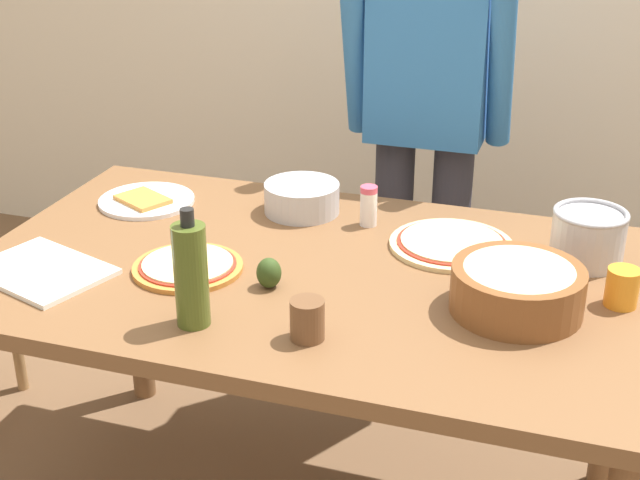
{
  "coord_description": "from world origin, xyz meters",
  "views": [
    {
      "loc": [
        0.59,
        -1.76,
        1.68
      ],
      "look_at": [
        0.0,
        0.05,
        0.81
      ],
      "focal_mm": 49.95,
      "sensor_mm": 36.0,
      "label": 1
    }
  ],
  "objects": [
    {
      "name": "dining_table",
      "position": [
        0.0,
        0.0,
        0.67
      ],
      "size": [
        1.6,
        0.96,
        0.76
      ],
      "color": "brown",
      "rests_on": "ground"
    },
    {
      "name": "person_cook",
      "position": [
        0.1,
        0.76,
        0.94
      ],
      "size": [
        0.49,
        0.25,
        1.62
      ],
      "color": "#2D2D38",
      "rests_on": "ground"
    },
    {
      "name": "cup_small_brown",
      "position": [
        0.09,
        -0.3,
        0.8
      ],
      "size": [
        0.07,
        0.07,
        0.08
      ],
      "primitive_type": "cylinder",
      "color": "brown",
      "rests_on": "dining_table"
    },
    {
      "name": "pizza_cooked_on_tray",
      "position": [
        -0.27,
        -0.1,
        0.77
      ],
      "size": [
        0.26,
        0.26,
        0.02
      ],
      "color": "#C67A33",
      "rests_on": "dining_table"
    },
    {
      "name": "olive_oil_bottle",
      "position": [
        -0.15,
        -0.32,
        0.87
      ],
      "size": [
        0.07,
        0.07,
        0.26
      ],
      "color": "#47561E",
      "rests_on": "dining_table"
    },
    {
      "name": "cutting_board_white",
      "position": [
        -0.59,
        -0.22,
        0.77
      ],
      "size": [
        0.35,
        0.3,
        0.01
      ],
      "primitive_type": "cube",
      "rotation": [
        0.0,
        0.0,
        -0.33
      ],
      "color": "white",
      "rests_on": "dining_table"
    },
    {
      "name": "cup_orange",
      "position": [
        0.68,
        0.03,
        0.8
      ],
      "size": [
        0.07,
        0.07,
        0.08
      ],
      "primitive_type": "cylinder",
      "color": "orange",
      "rests_on": "dining_table"
    },
    {
      "name": "avocado",
      "position": [
        -0.06,
        -0.12,
        0.8
      ],
      "size": [
        0.06,
        0.06,
        0.07
      ],
      "primitive_type": "ellipsoid",
      "color": "#2D4219",
      "rests_on": "dining_table"
    },
    {
      "name": "pizza_raw_on_board",
      "position": [
        0.28,
        0.21,
        0.77
      ],
      "size": [
        0.3,
        0.3,
        0.02
      ],
      "color": "beige",
      "rests_on": "dining_table"
    },
    {
      "name": "mixing_bowl_steel",
      "position": [
        -0.14,
        0.31,
        0.8
      ],
      "size": [
        0.2,
        0.2,
        0.08
      ],
      "color": "#B7B7BC",
      "rests_on": "dining_table"
    },
    {
      "name": "popcorn_bowl",
      "position": [
        0.47,
        -0.06,
        0.82
      ],
      "size": [
        0.28,
        0.28,
        0.11
      ],
      "color": "brown",
      "rests_on": "dining_table"
    },
    {
      "name": "plate_with_slice",
      "position": [
        -0.56,
        0.24,
        0.77
      ],
      "size": [
        0.26,
        0.26,
        0.02
      ],
      "color": "white",
      "rests_on": "dining_table"
    },
    {
      "name": "salt_shaker",
      "position": [
        0.06,
        0.28,
        0.81
      ],
      "size": [
        0.04,
        0.04,
        0.11
      ],
      "color": "white",
      "rests_on": "dining_table"
    },
    {
      "name": "steel_pot",
      "position": [
        0.6,
        0.23,
        0.83
      ],
      "size": [
        0.17,
        0.17,
        0.13
      ],
      "color": "#B7B7BC",
      "rests_on": "dining_table"
    }
  ]
}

